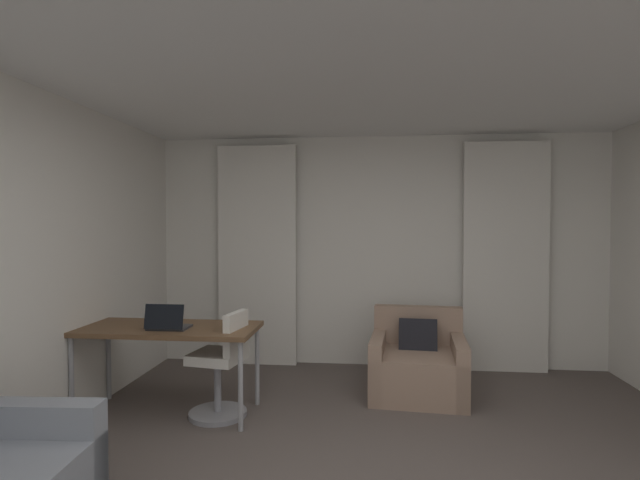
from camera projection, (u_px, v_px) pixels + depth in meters
wall_window at (378, 251)px, 5.53m from camera, size 5.12×0.06×2.60m
ceiling at (389, 23)px, 2.47m from camera, size 5.12×6.12×0.06m
curtain_left_panel at (257, 255)px, 5.54m from camera, size 0.90×0.06×2.50m
curtain_right_panel at (505, 257)px, 5.26m from camera, size 0.90×0.06×2.50m
armchair at (418, 366)px, 4.56m from camera, size 0.93×0.90×0.78m
desk at (169, 333)px, 4.08m from camera, size 1.49×0.66×0.74m
desk_chair at (222, 370)px, 4.02m from camera, size 0.48×0.48×0.88m
laptop at (168, 324)px, 3.96m from camera, size 0.32×0.25×0.22m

